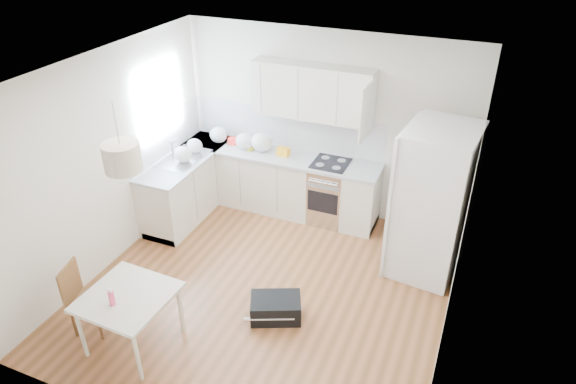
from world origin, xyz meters
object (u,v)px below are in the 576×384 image
object	(u,v)px
refrigerator	(434,202)
gym_bag	(276,308)
dining_chair	(89,299)
dining_table	(128,301)

from	to	relation	value
refrigerator	gym_bag	world-z (taller)	refrigerator
refrigerator	dining_chair	size ratio (longest dim) A/B	2.29
dining_chair	dining_table	bearing A→B (deg)	-14.84
dining_table	gym_bag	distance (m)	1.62
refrigerator	dining_chair	bearing A→B (deg)	-135.19
dining_table	gym_bag	world-z (taller)	dining_table
dining_table	gym_bag	bearing A→B (deg)	39.69
gym_bag	refrigerator	bearing A→B (deg)	25.15
refrigerator	dining_table	world-z (taller)	refrigerator
refrigerator	dining_chair	xyz separation A→B (m)	(-3.19, -2.53, -0.54)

